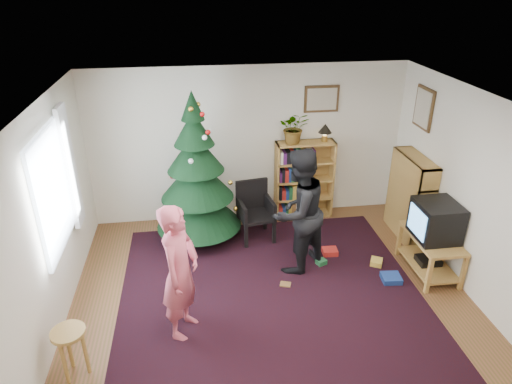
{
  "coord_description": "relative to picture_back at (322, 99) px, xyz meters",
  "views": [
    {
      "loc": [
        -0.86,
        -4.31,
        3.74
      ],
      "look_at": [
        -0.08,
        1.07,
        1.1
      ],
      "focal_mm": 32.0,
      "sensor_mm": 36.0,
      "label": 1
    }
  ],
  "objects": [
    {
      "name": "floor",
      "position": [
        -1.15,
        -2.48,
        -1.95
      ],
      "size": [
        5.0,
        5.0,
        0.0
      ],
      "primitive_type": "plane",
      "color": "brown",
      "rests_on": "ground"
    },
    {
      "name": "ceiling",
      "position": [
        -1.15,
        -2.48,
        0.55
      ],
      "size": [
        5.0,
        5.0,
        0.0
      ],
      "primitive_type": "plane",
      "rotation": [
        3.14,
        0.0,
        0.0
      ],
      "color": "white",
      "rests_on": "wall_back"
    },
    {
      "name": "wall_back",
      "position": [
        -1.15,
        0.02,
        -0.7
      ],
      "size": [
        5.0,
        0.02,
        2.5
      ],
      "primitive_type": "cube",
      "color": "silver",
      "rests_on": "floor"
    },
    {
      "name": "wall_left",
      "position": [
        -3.65,
        -2.48,
        -0.7
      ],
      "size": [
        0.02,
        5.0,
        2.5
      ],
      "primitive_type": "cube",
      "color": "silver",
      "rests_on": "floor"
    },
    {
      "name": "wall_right",
      "position": [
        1.35,
        -2.48,
        -0.7
      ],
      "size": [
        0.02,
        5.0,
        2.5
      ],
      "primitive_type": "cube",
      "color": "silver",
      "rests_on": "floor"
    },
    {
      "name": "rug",
      "position": [
        -1.15,
        -2.17,
        -1.94
      ],
      "size": [
        3.8,
        3.6,
        0.02
      ],
      "primitive_type": "cube",
      "color": "black",
      "rests_on": "floor"
    },
    {
      "name": "window_pane",
      "position": [
        -3.62,
        -1.88,
        -0.45
      ],
      "size": [
        0.04,
        1.2,
        1.4
      ],
      "primitive_type": "cube",
      "color": "silver",
      "rests_on": "wall_left"
    },
    {
      "name": "curtain",
      "position": [
        -3.58,
        -1.18,
        -0.45
      ],
      "size": [
        0.06,
        0.35,
        1.6
      ],
      "primitive_type": "cube",
      "color": "silver",
      "rests_on": "wall_left"
    },
    {
      "name": "picture_back",
      "position": [
        0.0,
        0.0,
        0.0
      ],
      "size": [
        0.55,
        0.03,
        0.42
      ],
      "color": "#4C3319",
      "rests_on": "wall_back"
    },
    {
      "name": "picture_right",
      "position": [
        1.33,
        -0.73,
        0.0
      ],
      "size": [
        0.03,
        0.5,
        0.6
      ],
      "color": "#4C3319",
      "rests_on": "wall_right"
    },
    {
      "name": "christmas_tree",
      "position": [
        -2.0,
        -0.66,
        -0.99
      ],
      "size": [
        1.27,
        1.27,
        2.31
      ],
      "rotation": [
        0.0,
        0.0,
        0.1
      ],
      "color": "#3F2816",
      "rests_on": "rug"
    },
    {
      "name": "bookshelf_back",
      "position": [
        -0.25,
        -0.14,
        -1.29
      ],
      "size": [
        0.95,
        0.3,
        1.3
      ],
      "color": "#B2863F",
      "rests_on": "floor"
    },
    {
      "name": "bookshelf_right",
      "position": [
        1.19,
        -0.99,
        -1.29
      ],
      "size": [
        0.3,
        0.95,
        1.3
      ],
      "rotation": [
        0.0,
        0.0,
        1.57
      ],
      "color": "#B2863F",
      "rests_on": "floor"
    },
    {
      "name": "tv_stand",
      "position": [
        1.07,
        -1.97,
        -1.62
      ],
      "size": [
        0.53,
        0.95,
        0.55
      ],
      "color": "#B2863F",
      "rests_on": "floor"
    },
    {
      "name": "crt_tv",
      "position": [
        1.07,
        -1.97,
        -1.15
      ],
      "size": [
        0.53,
        0.57,
        0.5
      ],
      "color": "black",
      "rests_on": "tv_stand"
    },
    {
      "name": "armchair",
      "position": [
        -1.15,
        -0.7,
        -1.46
      ],
      "size": [
        0.57,
        0.57,
        0.91
      ],
      "rotation": [
        0.0,
        0.0,
        0.15
      ],
      "color": "black",
      "rests_on": "rug"
    },
    {
      "name": "stool",
      "position": [
        -3.35,
        -3.14,
        -1.51
      ],
      "size": [
        0.34,
        0.34,
        0.57
      ],
      "color": "#B2863F",
      "rests_on": "floor"
    },
    {
      "name": "person_standing",
      "position": [
        -2.24,
        -2.65,
        -1.14
      ],
      "size": [
        0.58,
        0.69,
        1.61
      ],
      "primitive_type": "imported",
      "rotation": [
        0.0,
        0.0,
        1.18
      ],
      "color": "#C74F62",
      "rests_on": "rug"
    },
    {
      "name": "person_by_chair",
      "position": [
        -0.7,
        -1.62,
        -1.07
      ],
      "size": [
        1.08,
        1.03,
        1.75
      ],
      "primitive_type": "imported",
      "rotation": [
        0.0,
        0.0,
        3.75
      ],
      "color": "black",
      "rests_on": "rug"
    },
    {
      "name": "potted_plant",
      "position": [
        -0.45,
        -0.14,
        -0.4
      ],
      "size": [
        0.5,
        0.45,
        0.5
      ],
      "primitive_type": "imported",
      "rotation": [
        0.0,
        0.0,
        -0.13
      ],
      "color": "gray",
      "rests_on": "bookshelf_back"
    },
    {
      "name": "table_lamp",
      "position": [
        0.05,
        -0.14,
        -0.46
      ],
      "size": [
        0.22,
        0.22,
        0.29
      ],
      "color": "#A57F33",
      "rests_on": "bookshelf_back"
    },
    {
      "name": "floor_clutter",
      "position": [
        -0.1,
        -1.79,
        -1.91
      ],
      "size": [
        1.61,
        0.94,
        0.08
      ],
      "color": "#A51E19",
      "rests_on": "rug"
    }
  ]
}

